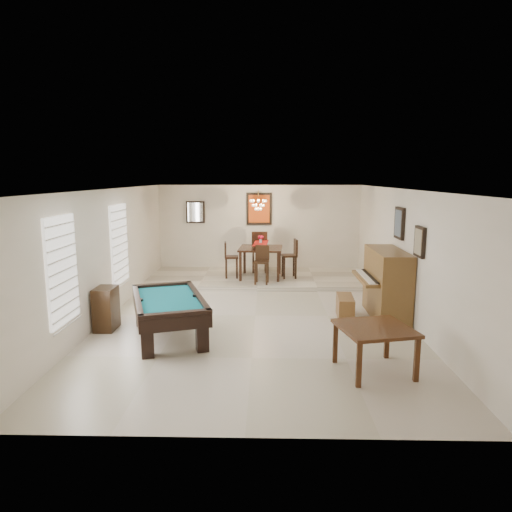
{
  "coord_description": "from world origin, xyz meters",
  "views": [
    {
      "loc": [
        0.23,
        -9.11,
        2.85
      ],
      "look_at": [
        0.0,
        0.6,
        1.15
      ],
      "focal_mm": 32.0,
      "sensor_mm": 36.0,
      "label": 1
    }
  ],
  "objects_px": {
    "upright_piano": "(379,284)",
    "dining_chair_east": "(289,259)",
    "chandelier": "(258,201)",
    "dining_chair_south": "(262,265)",
    "piano_bench": "(345,307)",
    "dining_chair_north": "(259,251)",
    "dining_chair_west": "(232,260)",
    "apothecary_chest": "(106,309)",
    "dining_table": "(261,260)",
    "pool_table": "(169,318)",
    "square_table": "(374,349)",
    "flower_vase": "(261,239)"
  },
  "relations": [
    {
      "from": "chandelier",
      "to": "dining_chair_south",
      "type": "bearing_deg",
      "value": -83.04
    },
    {
      "from": "dining_table",
      "to": "dining_chair_west",
      "type": "xyz_separation_m",
      "value": [
        -0.79,
        -0.04,
        0.02
      ]
    },
    {
      "from": "piano_bench",
      "to": "chandelier",
      "type": "relative_size",
      "value": 1.33
    },
    {
      "from": "apothecary_chest",
      "to": "flower_vase",
      "type": "distance_m",
      "value": 5.0
    },
    {
      "from": "dining_chair_north",
      "to": "dining_table",
      "type": "bearing_deg",
      "value": 92.12
    },
    {
      "from": "pool_table",
      "to": "upright_piano",
      "type": "relative_size",
      "value": 1.27
    },
    {
      "from": "pool_table",
      "to": "dining_table",
      "type": "bearing_deg",
      "value": 51.69
    },
    {
      "from": "upright_piano",
      "to": "apothecary_chest",
      "type": "bearing_deg",
      "value": -170.27
    },
    {
      "from": "dining_chair_north",
      "to": "dining_chair_east",
      "type": "height_order",
      "value": "dining_chair_north"
    },
    {
      "from": "upright_piano",
      "to": "dining_chair_east",
      "type": "xyz_separation_m",
      "value": [
        -1.67,
        3.1,
        -0.05
      ]
    },
    {
      "from": "dining_chair_west",
      "to": "dining_chair_south",
      "type": "bearing_deg",
      "value": -135.46
    },
    {
      "from": "apothecary_chest",
      "to": "dining_chair_north",
      "type": "bearing_deg",
      "value": 59.52
    },
    {
      "from": "pool_table",
      "to": "dining_chair_west",
      "type": "xyz_separation_m",
      "value": [
        0.79,
        4.38,
        0.26
      ]
    },
    {
      "from": "pool_table",
      "to": "chandelier",
      "type": "height_order",
      "value": "chandelier"
    },
    {
      "from": "upright_piano",
      "to": "dining_chair_north",
      "type": "xyz_separation_m",
      "value": [
        -2.49,
        3.85,
        0.02
      ]
    },
    {
      "from": "upright_piano",
      "to": "dining_table",
      "type": "xyz_separation_m",
      "value": [
        -2.45,
        3.13,
        -0.1
      ]
    },
    {
      "from": "dining_table",
      "to": "dining_chair_north",
      "type": "xyz_separation_m",
      "value": [
        -0.05,
        0.72,
        0.12
      ]
    },
    {
      "from": "square_table",
      "to": "dining_table",
      "type": "relative_size",
      "value": 0.87
    },
    {
      "from": "piano_bench",
      "to": "dining_chair_north",
      "type": "relative_size",
      "value": 0.67
    },
    {
      "from": "upright_piano",
      "to": "chandelier",
      "type": "relative_size",
      "value": 2.78
    },
    {
      "from": "apothecary_chest",
      "to": "dining_chair_east",
      "type": "distance_m",
      "value": 5.41
    },
    {
      "from": "dining_table",
      "to": "flower_vase",
      "type": "distance_m",
      "value": 0.58
    },
    {
      "from": "square_table",
      "to": "chandelier",
      "type": "bearing_deg",
      "value": 107.11
    },
    {
      "from": "square_table",
      "to": "dining_chair_east",
      "type": "distance_m",
      "value": 5.88
    },
    {
      "from": "apothecary_chest",
      "to": "dining_table",
      "type": "distance_m",
      "value": 4.94
    },
    {
      "from": "square_table",
      "to": "dining_table",
      "type": "height_order",
      "value": "dining_table"
    },
    {
      "from": "square_table",
      "to": "chandelier",
      "type": "xyz_separation_m",
      "value": [
        -1.82,
        5.9,
        1.86
      ]
    },
    {
      "from": "dining_chair_east",
      "to": "upright_piano",
      "type": "bearing_deg",
      "value": 21.61
    },
    {
      "from": "piano_bench",
      "to": "dining_table",
      "type": "relative_size",
      "value": 0.7
    },
    {
      "from": "pool_table",
      "to": "piano_bench",
      "type": "bearing_deg",
      "value": 1.44
    },
    {
      "from": "pool_table",
      "to": "dining_chair_south",
      "type": "bearing_deg",
      "value": 47.63
    },
    {
      "from": "square_table",
      "to": "dining_chair_east",
      "type": "height_order",
      "value": "dining_chair_east"
    },
    {
      "from": "dining_chair_east",
      "to": "dining_table",
      "type": "bearing_deg",
      "value": -98.59
    },
    {
      "from": "dining_table",
      "to": "flower_vase",
      "type": "relative_size",
      "value": 5.24
    },
    {
      "from": "square_table",
      "to": "upright_piano",
      "type": "distance_m",
      "value": 2.79
    },
    {
      "from": "flower_vase",
      "to": "chandelier",
      "type": "xyz_separation_m",
      "value": [
        -0.07,
        0.09,
        1.03
      ]
    },
    {
      "from": "square_table",
      "to": "upright_piano",
      "type": "height_order",
      "value": "upright_piano"
    },
    {
      "from": "dining_table",
      "to": "dining_chair_west",
      "type": "relative_size",
      "value": 1.17
    },
    {
      "from": "square_table",
      "to": "flower_vase",
      "type": "relative_size",
      "value": 4.57
    },
    {
      "from": "dining_chair_south",
      "to": "dining_chair_north",
      "type": "bearing_deg",
      "value": 99.1
    },
    {
      "from": "piano_bench",
      "to": "flower_vase",
      "type": "relative_size",
      "value": 3.65
    },
    {
      "from": "piano_bench",
      "to": "dining_chair_west",
      "type": "relative_size",
      "value": 0.81
    },
    {
      "from": "pool_table",
      "to": "piano_bench",
      "type": "height_order",
      "value": "pool_table"
    },
    {
      "from": "piano_bench",
      "to": "square_table",
      "type": "bearing_deg",
      "value": -90.41
    },
    {
      "from": "dining_chair_south",
      "to": "chandelier",
      "type": "xyz_separation_m",
      "value": [
        -0.1,
        0.84,
        1.59
      ]
    },
    {
      "from": "dining_chair_north",
      "to": "square_table",
      "type": "bearing_deg",
      "value": 103.75
    },
    {
      "from": "flower_vase",
      "to": "dining_chair_east",
      "type": "relative_size",
      "value": 0.21
    },
    {
      "from": "dining_chair_west",
      "to": "dining_chair_east",
      "type": "relative_size",
      "value": 0.93
    },
    {
      "from": "apothecary_chest",
      "to": "dining_chair_west",
      "type": "distance_m",
      "value": 4.5
    },
    {
      "from": "piano_bench",
      "to": "dining_chair_east",
      "type": "bearing_deg",
      "value": 107.42
    }
  ]
}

